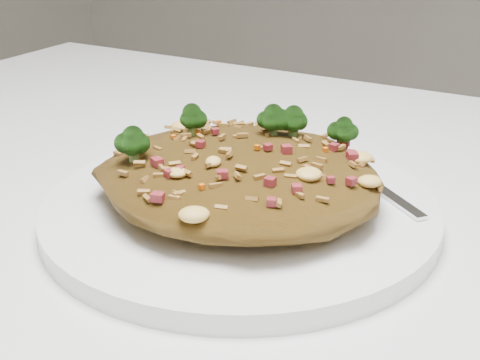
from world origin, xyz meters
name	(u,v)px	position (x,y,z in m)	size (l,w,h in m)	color
plate	(240,209)	(-0.10, 0.02, 0.76)	(0.27, 0.27, 0.01)	white
fried_rice	(240,165)	(-0.10, 0.02, 0.79)	(0.19, 0.18, 0.06)	brown
fork	(362,176)	(-0.04, 0.09, 0.77)	(0.14, 0.11, 0.00)	silver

